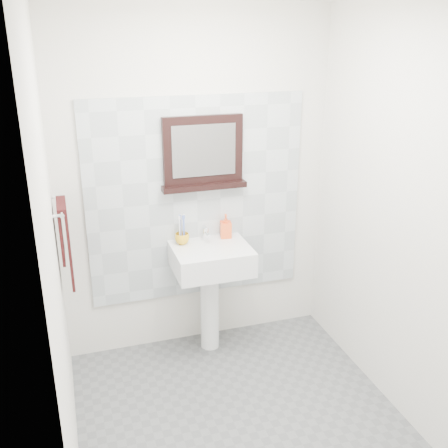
{
  "coord_description": "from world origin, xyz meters",
  "views": [
    {
      "loc": [
        -0.91,
        -2.44,
        2.34
      ],
      "look_at": [
        0.04,
        0.55,
        1.15
      ],
      "focal_mm": 42.0,
      "sensor_mm": 36.0,
      "label": 1
    }
  ],
  "objects_px": {
    "pedestal_sink": "(211,270)",
    "toothbrush_cup": "(182,239)",
    "soap_dispenser": "(226,226)",
    "hand_towel": "(65,237)",
    "framed_mirror": "(203,154)"
  },
  "relations": [
    {
      "from": "pedestal_sink",
      "to": "hand_towel",
      "type": "xyz_separation_m",
      "value": [
        -0.98,
        -0.09,
        0.41
      ]
    },
    {
      "from": "toothbrush_cup",
      "to": "hand_towel",
      "type": "height_order",
      "value": "hand_towel"
    },
    {
      "from": "soap_dispenser",
      "to": "toothbrush_cup",
      "type": "bearing_deg",
      "value": -165.4
    },
    {
      "from": "soap_dispenser",
      "to": "framed_mirror",
      "type": "xyz_separation_m",
      "value": [
        -0.15,
        0.05,
        0.54
      ]
    },
    {
      "from": "soap_dispenser",
      "to": "pedestal_sink",
      "type": "bearing_deg",
      "value": -128.36
    },
    {
      "from": "pedestal_sink",
      "to": "toothbrush_cup",
      "type": "distance_m",
      "value": 0.31
    },
    {
      "from": "framed_mirror",
      "to": "hand_towel",
      "type": "xyz_separation_m",
      "value": [
        -0.99,
        -0.27,
        -0.4
      ]
    },
    {
      "from": "pedestal_sink",
      "to": "framed_mirror",
      "type": "xyz_separation_m",
      "value": [
        0.0,
        0.19,
        0.81
      ]
    },
    {
      "from": "soap_dispenser",
      "to": "hand_towel",
      "type": "xyz_separation_m",
      "value": [
        -1.14,
        -0.23,
        0.14
      ]
    },
    {
      "from": "soap_dispenser",
      "to": "hand_towel",
      "type": "relative_size",
      "value": 0.33
    },
    {
      "from": "toothbrush_cup",
      "to": "soap_dispenser",
      "type": "relative_size",
      "value": 0.58
    },
    {
      "from": "pedestal_sink",
      "to": "framed_mirror",
      "type": "distance_m",
      "value": 0.84
    },
    {
      "from": "toothbrush_cup",
      "to": "hand_towel",
      "type": "relative_size",
      "value": 0.19
    },
    {
      "from": "soap_dispenser",
      "to": "framed_mirror",
      "type": "distance_m",
      "value": 0.56
    },
    {
      "from": "pedestal_sink",
      "to": "soap_dispenser",
      "type": "height_order",
      "value": "soap_dispenser"
    }
  ]
}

